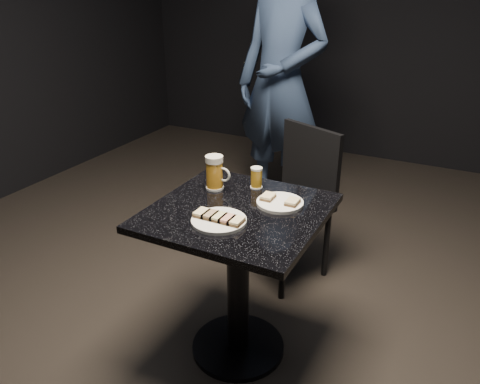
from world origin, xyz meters
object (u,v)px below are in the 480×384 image
Objects in this scene: table at (238,258)px; beer_mug at (215,173)px; plate_small at (280,203)px; patron at (281,84)px; chair at (294,194)px; plate_large at (219,221)px; beer_tumbler at (256,178)px.

table is 0.40m from beer_mug.
patron is (-0.58, 1.40, 0.20)m from plate_small.
patron is at bearing 100.42° from beer_mug.
beer_mug is (-0.33, 0.02, 0.07)m from plate_small.
table is at bearing -62.33° from patron.
beer_mug is 0.72m from chair.
plate_large is 0.30m from plate_small.
table is 7.65× the size of beer_tumbler.
patron is at bearing 104.53° from plate_large.
plate_large is 1.10× the size of plate_small.
plate_large is 0.28m from table.
beer_tumbler is 0.11× the size of chair.
plate_large reaches higher than table.
beer_tumbler is at bearing 92.14° from plate_large.
chair is at bearing 104.75° from plate_small.
beer_mug is at bearing 177.05° from plate_small.
table is (0.01, 0.14, -0.25)m from plate_large.
patron is at bearing 106.22° from table.
beer_mug is 0.19m from beer_tumbler.
beer_tumbler is at bearing -60.60° from patron.
patron is 19.54× the size of beer_tumbler.
plate_small is 0.21m from beer_tumbler.
table is 0.85× the size of chair.
table is at bearing -83.59° from beer_tumbler.
beer_mug reaches higher than beer_tumbler.
beer_mug is 0.18× the size of chair.
plate_small is 1.52m from patron.
chair is at bearing 90.28° from beer_tumbler.
plate_small is 0.27× the size of table.
beer_tumbler is at bearing 31.17° from beer_mug.
beer_tumbler is (-0.17, 0.11, 0.04)m from plate_small.
chair is (0.41, -0.76, -0.46)m from patron.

